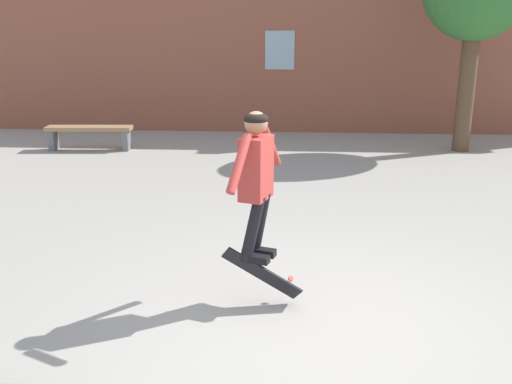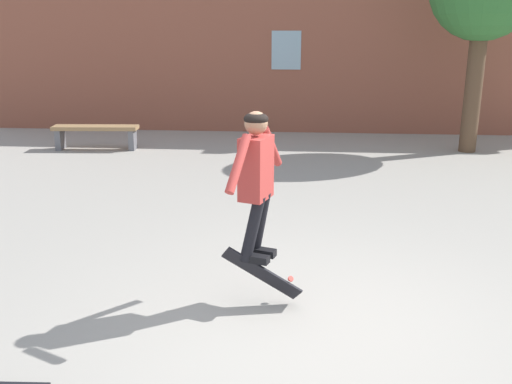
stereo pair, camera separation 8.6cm
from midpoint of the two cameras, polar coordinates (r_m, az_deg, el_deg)
name	(u,v)px [view 2 (the right image)]	position (r m, az deg, el deg)	size (l,w,h in m)	color
ground_plane	(306,327)	(5.24, 5.51, -13.28)	(40.00, 40.00, 0.00)	#A39E93
building_backdrop	(308,36)	(14.20, 5.42, 15.23)	(16.67, 0.52, 5.29)	#93513D
park_bench	(96,132)	(12.63, -15.54, 5.79)	(1.82, 0.50, 0.51)	#99754C
skater	(256,174)	(5.16, 0.49, 1.84)	(0.45, 1.15, 1.40)	#B23833
skateboard_flipping	(262,273)	(5.43, 1.06, -8.12)	(0.78, 0.20, 0.57)	black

